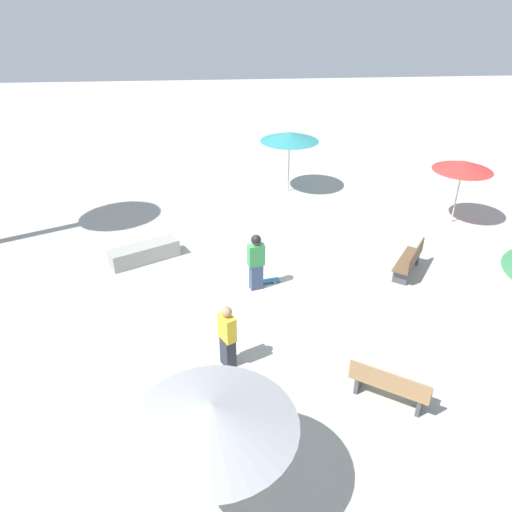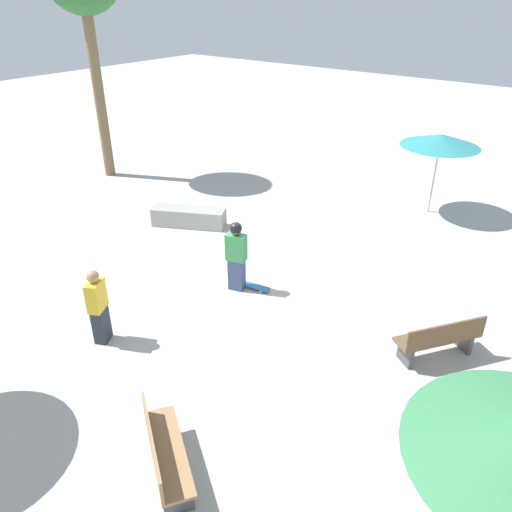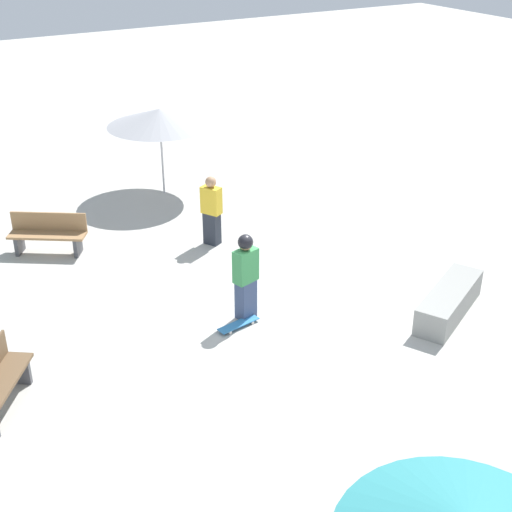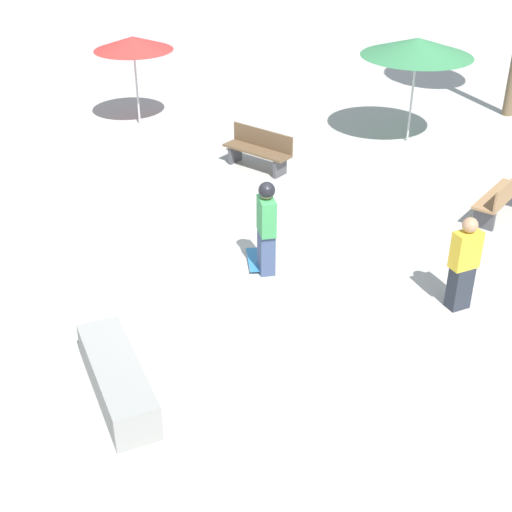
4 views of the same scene
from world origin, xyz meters
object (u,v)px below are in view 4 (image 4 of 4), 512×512
at_px(concrete_ledge, 117,379).
at_px(shade_umbrella_green, 417,47).
at_px(bench_far, 502,197).
at_px(bystander_watching, 464,264).
at_px(skater_main, 266,225).
at_px(bench_near, 259,150).
at_px(skateboard, 254,260).
at_px(shade_umbrella_red, 133,43).

bearing_deg(concrete_ledge, shade_umbrella_green, 153.23).
relative_size(bench_far, shade_umbrella_green, 0.62).
xyz_separation_m(bench_far, bystander_watching, (3.16, -1.34, 0.34)).
height_order(skater_main, bench_near, skater_main).
bearing_deg(bench_far, skater_main, 151.53).
relative_size(skater_main, bystander_watching, 1.06).
xyz_separation_m(skater_main, bench_near, (-4.39, -0.41, -0.45)).
bearing_deg(bystander_watching, shade_umbrella_green, -119.14).
bearing_deg(bystander_watching, skateboard, -47.82).
distance_m(shade_umbrella_green, bystander_watching, 7.29).
bearing_deg(skater_main, skateboard, 23.39).
xyz_separation_m(shade_umbrella_green, bystander_watching, (7.14, -0.06, -1.47)).
relative_size(bench_near, bench_far, 0.99).
xyz_separation_m(shade_umbrella_green, shade_umbrella_red, (-0.77, -6.68, -0.21)).
height_order(skater_main, shade_umbrella_red, shade_umbrella_red).
bearing_deg(bystander_watching, shade_umbrella_red, -78.72).
xyz_separation_m(skater_main, shade_umbrella_red, (-7.07, -3.62, 1.15)).
relative_size(skateboard, shade_umbrella_green, 0.32).
distance_m(bench_far, shade_umbrella_green, 4.55).
distance_m(skateboard, shade_umbrella_red, 7.84).
height_order(shade_umbrella_green, bystander_watching, shade_umbrella_green).
xyz_separation_m(bench_far, shade_umbrella_red, (-4.75, -7.95, 1.60)).
bearing_deg(shade_umbrella_red, bench_far, 59.16).
xyz_separation_m(skateboard, shade_umbrella_green, (-6.02, 3.28, 2.18)).
height_order(concrete_ledge, bystander_watching, bystander_watching).
distance_m(shade_umbrella_green, shade_umbrella_red, 6.73).
height_order(skateboard, shade_umbrella_red, shade_umbrella_red).
distance_m(bench_near, shade_umbrella_red, 4.48).
bearing_deg(shade_umbrella_green, bystander_watching, -0.51).
bearing_deg(bench_far, shade_umbrella_red, 92.50).
bearing_deg(bench_near, bystander_watching, 157.57).
bearing_deg(shade_umbrella_green, shade_umbrella_red, -96.59).
relative_size(concrete_ledge, bench_near, 1.33).
bearing_deg(skater_main, bench_near, -10.52).
height_order(skater_main, bystander_watching, skater_main).
xyz_separation_m(bench_near, bench_far, (2.07, 4.73, 0.00)).
bearing_deg(bystander_watching, concrete_ledge, -2.14).
relative_size(skateboard, bystander_watching, 0.54).
xyz_separation_m(bench_far, shade_umbrella_green, (-3.98, -1.27, 1.81)).
xyz_separation_m(skater_main, concrete_ledge, (3.20, -1.73, -0.62)).
bearing_deg(bench_far, bench_near, 99.71).
relative_size(concrete_ledge, shade_umbrella_green, 0.81).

